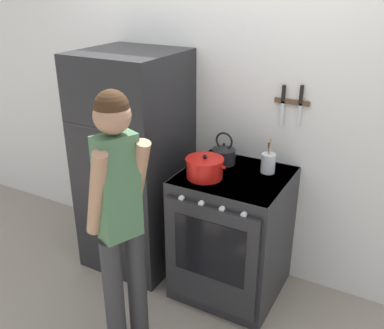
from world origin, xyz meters
name	(u,v)px	position (x,y,z in m)	size (l,w,h in m)	color
ground_plane	(215,251)	(0.00, 0.00, 0.00)	(14.00, 14.00, 0.00)	gray
wall_back	(220,107)	(0.00, 0.03, 1.27)	(10.00, 0.06, 2.55)	silver
refrigerator	(135,163)	(-0.54, -0.35, 0.85)	(0.70, 0.72, 1.70)	black
stove_range	(231,234)	(0.30, -0.37, 0.48)	(0.72, 0.73, 0.94)	#232326
dutch_oven_pot	(205,168)	(0.14, -0.48, 1.01)	(0.29, 0.25, 0.16)	red
tea_kettle	(224,154)	(0.15, -0.21, 1.01)	(0.21, 0.17, 0.24)	black
utensil_jar	(268,163)	(0.48, -0.20, 1.01)	(0.10, 0.10, 0.25)	silver
person	(120,215)	(-0.04, -1.17, 0.95)	(0.35, 0.40, 1.66)	#2D2D30
wall_knife_strip	(292,101)	(0.55, -0.02, 1.41)	(0.24, 0.03, 0.30)	brown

